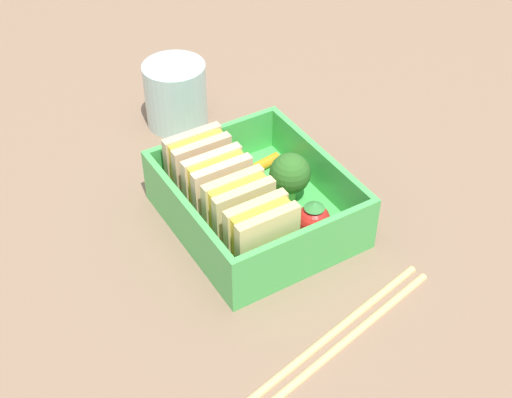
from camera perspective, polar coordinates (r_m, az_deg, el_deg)
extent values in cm
cube|color=#83674F|center=(66.51, 0.00, -2.41)|extent=(120.00, 120.00, 2.00)
cube|color=#4ABB54|center=(65.42, 0.00, -1.39)|extent=(16.70, 14.46, 1.20)
cube|color=#4ABB54|center=(61.21, -5.56, -1.75)|extent=(16.70, 0.60, 4.28)
cube|color=#4ABB54|center=(66.65, 5.10, 2.44)|extent=(16.70, 0.60, 4.28)
cube|color=#4ABB54|center=(58.69, 4.09, -3.93)|extent=(0.60, 13.26, 4.28)
cube|color=#4ABB54|center=(69.12, -3.47, 4.14)|extent=(0.60, 13.26, 4.28)
cube|color=#D8C67C|center=(57.87, 0.94, -3.49)|extent=(0.93, 5.70, 5.88)
cube|color=yellow|center=(58.43, 0.45, -2.95)|extent=(0.93, 5.24, 5.41)
cube|color=#D8C67C|center=(59.01, -0.02, -2.41)|extent=(0.93, 5.70, 5.88)
cube|color=#D3C580|center=(60.19, -0.94, -1.37)|extent=(0.93, 5.70, 5.88)
cube|color=yellow|center=(60.79, -1.38, -0.87)|extent=(0.93, 5.24, 5.41)
cube|color=#D3C580|center=(61.39, -1.82, -0.38)|extent=(0.93, 5.70, 5.88)
cube|color=beige|center=(62.64, -2.67, 0.59)|extent=(0.93, 5.70, 5.88)
cube|color=yellow|center=(63.27, -3.08, 1.05)|extent=(0.93, 5.24, 5.41)
cube|color=beige|center=(63.91, -3.48, 1.51)|extent=(0.93, 5.70, 5.88)
cube|color=#D9B688|center=(65.22, -4.27, 2.40)|extent=(0.93, 5.70, 5.88)
cube|color=yellow|center=(65.88, -4.65, 2.83)|extent=(0.93, 5.24, 5.41)
cube|color=#D9B688|center=(66.54, -5.02, 3.24)|extent=(0.93, 5.70, 5.88)
sphere|color=red|center=(62.08, 4.62, -1.74)|extent=(3.00, 3.00, 3.00)
cone|color=#38863D|center=(60.88, 4.71, -0.49)|extent=(1.80, 1.80, 0.60)
cylinder|color=#81CD6C|center=(66.22, 2.49, 0.80)|extent=(1.27, 1.27, 1.61)
sphere|color=#306924|center=(64.87, 2.54, 2.24)|extent=(3.80, 3.80, 3.80)
cylinder|color=orange|center=(69.20, 0.14, 2.57)|extent=(1.75, 5.14, 1.02)
cylinder|color=tan|center=(56.56, 7.20, -11.07)|extent=(4.86, 19.81, 0.70)
cylinder|color=tan|center=(57.01, 6.27, -10.39)|extent=(4.86, 19.81, 0.70)
cylinder|color=silver|center=(76.93, -6.43, 8.31)|extent=(6.64, 6.64, 7.01)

